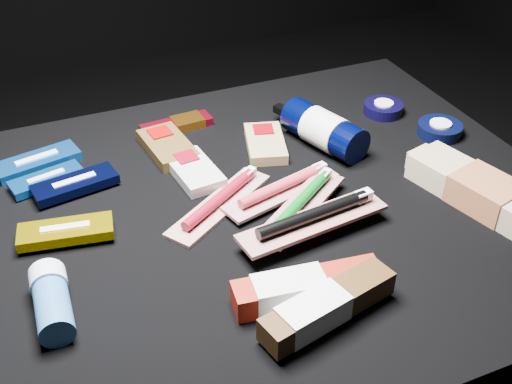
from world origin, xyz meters
name	(u,v)px	position (x,y,z in m)	size (l,w,h in m)	color
ground	(251,378)	(0.00, 0.00, 0.00)	(3.00, 3.00, 0.00)	black
cloth_table	(250,302)	(0.00, 0.00, 0.20)	(0.98, 0.78, 0.40)	black
luna_bar_0	(37,162)	(-0.28, 0.25, 0.41)	(0.14, 0.08, 0.02)	#1056B1
luna_bar_1	(47,179)	(-0.27, 0.19, 0.41)	(0.12, 0.07, 0.02)	#1051A5
luna_bar_2	(75,184)	(-0.23, 0.15, 0.41)	(0.14, 0.07, 0.02)	black
luna_bar_3	(66,231)	(-0.27, 0.03, 0.42)	(0.14, 0.07, 0.02)	#B19701
clif_bar_0	(166,145)	(-0.07, 0.21, 0.41)	(0.08, 0.13, 0.02)	#4D3717
clif_bar_1	(193,170)	(-0.05, 0.12, 0.41)	(0.07, 0.12, 0.02)	beige
clif_bar_2	(265,142)	(0.09, 0.16, 0.41)	(0.09, 0.13, 0.02)	#9F8F55
power_bar	(180,124)	(-0.02, 0.28, 0.41)	(0.13, 0.05, 0.02)	maroon
lotion_bottle	(324,130)	(0.19, 0.12, 0.43)	(0.11, 0.20, 0.06)	black
cream_tin_upper	(383,108)	(0.35, 0.18, 0.41)	(0.07, 0.07, 0.02)	black
cream_tin_lower	(440,129)	(0.40, 0.07, 0.41)	(0.08, 0.08, 0.02)	black
bodywash_bottle	(475,188)	(0.33, -0.11, 0.42)	(0.12, 0.23, 0.05)	tan
deodorant_stick	(52,301)	(-0.31, -0.11, 0.42)	(0.05, 0.11, 0.05)	#2C61A0
toothbrush_pack_0	(221,201)	(-0.04, 0.02, 0.41)	(0.20, 0.16, 0.02)	beige
toothbrush_pack_1	(283,188)	(0.06, 0.01, 0.42)	(0.21, 0.10, 0.02)	beige
toothbrush_pack_2	(302,203)	(0.07, -0.05, 0.42)	(0.19, 0.15, 0.02)	#B7B0AB
toothbrush_pack_3	(315,218)	(0.06, -0.09, 0.43)	(0.23, 0.08, 0.03)	#AAA29F
toothpaste_carton_red	(301,289)	(-0.01, -0.20, 0.42)	(0.20, 0.07, 0.04)	maroon
toothpaste_carton_green	(323,308)	(-0.01, -0.25, 0.42)	(0.19, 0.08, 0.04)	#3B240D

